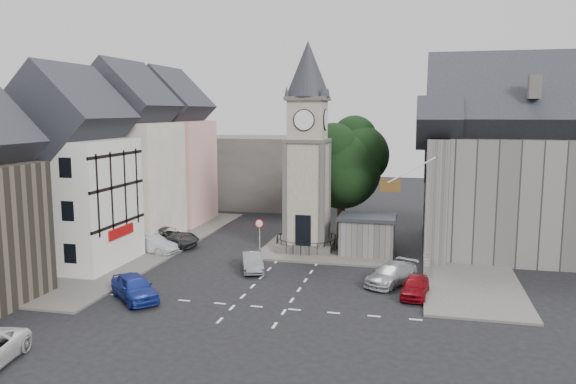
% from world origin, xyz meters
% --- Properties ---
extents(ground, '(120.00, 120.00, 0.00)m').
position_xyz_m(ground, '(0.00, 0.00, 0.00)').
color(ground, black).
rests_on(ground, ground).
extents(pavement_west, '(6.00, 30.00, 0.14)m').
position_xyz_m(pavement_west, '(-12.50, 6.00, 0.07)').
color(pavement_west, '#595651').
rests_on(pavement_west, ground).
extents(pavement_east, '(6.00, 26.00, 0.14)m').
position_xyz_m(pavement_east, '(12.00, 8.00, 0.07)').
color(pavement_east, '#595651').
rests_on(pavement_east, ground).
extents(central_island, '(10.00, 8.00, 0.16)m').
position_xyz_m(central_island, '(1.50, 8.00, 0.08)').
color(central_island, '#595651').
rests_on(central_island, ground).
extents(road_markings, '(20.00, 8.00, 0.01)m').
position_xyz_m(road_markings, '(0.00, -5.50, 0.01)').
color(road_markings, silver).
rests_on(road_markings, ground).
extents(clock_tower, '(4.86, 4.86, 16.25)m').
position_xyz_m(clock_tower, '(0.00, 7.99, 8.12)').
color(clock_tower, '#4C4944').
rests_on(clock_tower, ground).
extents(stone_shelter, '(4.30, 3.30, 3.08)m').
position_xyz_m(stone_shelter, '(4.80, 7.50, 1.55)').
color(stone_shelter, '#5B5854').
rests_on(stone_shelter, ground).
extents(town_tree, '(7.20, 7.20, 10.80)m').
position_xyz_m(town_tree, '(2.00, 13.00, 6.97)').
color(town_tree, black).
rests_on(town_tree, ground).
extents(warning_sign_post, '(0.70, 0.19, 2.85)m').
position_xyz_m(warning_sign_post, '(-3.20, 5.43, 2.03)').
color(warning_sign_post, black).
rests_on(warning_sign_post, ground).
extents(terrace_pink, '(8.10, 7.60, 12.80)m').
position_xyz_m(terrace_pink, '(-15.50, 16.00, 6.58)').
color(terrace_pink, pink).
rests_on(terrace_pink, ground).
extents(terrace_cream, '(8.10, 7.60, 12.80)m').
position_xyz_m(terrace_cream, '(-15.50, 8.00, 6.58)').
color(terrace_cream, beige).
rests_on(terrace_cream, ground).
extents(terrace_tudor, '(8.10, 7.60, 12.00)m').
position_xyz_m(terrace_tudor, '(-15.50, 0.00, 6.19)').
color(terrace_tudor, silver).
rests_on(terrace_tudor, ground).
extents(backdrop_west, '(20.00, 10.00, 8.00)m').
position_xyz_m(backdrop_west, '(-12.00, 28.00, 4.00)').
color(backdrop_west, '#4C4944').
rests_on(backdrop_west, ground).
extents(east_building, '(14.40, 11.40, 12.60)m').
position_xyz_m(east_building, '(15.59, 11.00, 6.26)').
color(east_building, '#5B5854').
rests_on(east_building, ground).
extents(east_boundary_wall, '(0.40, 16.00, 0.90)m').
position_xyz_m(east_boundary_wall, '(9.20, 10.00, 0.45)').
color(east_boundary_wall, '#5B5854').
rests_on(east_boundary_wall, ground).
extents(flagpole, '(3.68, 0.10, 2.74)m').
position_xyz_m(flagpole, '(8.00, 4.00, 7.00)').
color(flagpole, white).
rests_on(flagpole, ground).
extents(car_west_blue, '(4.44, 4.31, 1.51)m').
position_xyz_m(car_west_blue, '(-7.50, -6.00, 0.75)').
color(car_west_blue, navy).
rests_on(car_west_blue, ground).
extents(car_west_silver, '(4.39, 2.59, 1.37)m').
position_xyz_m(car_west_silver, '(-11.50, 4.30, 0.68)').
color(car_west_silver, '#ABAFB4').
rests_on(car_west_silver, ground).
extents(car_west_grey, '(5.85, 3.02, 1.58)m').
position_xyz_m(car_west_grey, '(-11.50, 6.42, 0.79)').
color(car_west_grey, '#2B2C2D').
rests_on(car_west_grey, ground).
extents(car_island_silver, '(2.63, 4.08, 1.27)m').
position_xyz_m(car_island_silver, '(-2.56, 1.43, 0.64)').
color(car_island_silver, gray).
rests_on(car_island_silver, ground).
extents(car_island_east, '(3.67, 4.82, 1.30)m').
position_xyz_m(car_island_east, '(7.00, 0.50, 0.65)').
color(car_island_east, '#B3B7BB').
rests_on(car_island_east, ground).
extents(car_east_red, '(1.84, 3.78, 1.24)m').
position_xyz_m(car_east_red, '(8.50, -1.61, 0.62)').
color(car_east_red, maroon).
rests_on(car_east_red, ground).
extents(pedestrian, '(0.60, 0.45, 1.50)m').
position_xyz_m(pedestrian, '(11.50, 8.00, 0.75)').
color(pedestrian, '#AD9B8F').
rests_on(pedestrian, ground).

